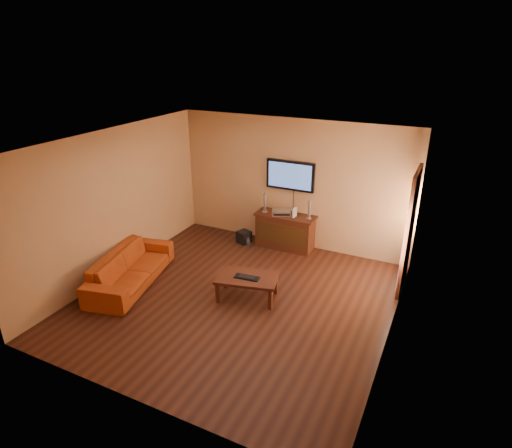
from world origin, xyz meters
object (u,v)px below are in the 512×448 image
Objects in this scene: speaker_right at (309,211)px; keyboard at (247,277)px; game_console at (295,212)px; bottle at (248,242)px; television at (290,175)px; speaker_left at (265,204)px; media_console at (285,231)px; sofa at (130,263)px; av_receiver at (281,212)px; subwoofer at (244,237)px; coffee_table at (247,279)px.

speaker_right is 0.87× the size of keyboard.
speaker_right is 1.94× the size of game_console.
speaker_right is 1.74× the size of bottle.
speaker_left is at bearing -153.14° from television.
sofa is (-1.96, -2.58, 0.03)m from media_console.
av_receiver is 1.49× the size of subwoofer.
speaker_left is at bearing 106.84° from coffee_table.
keyboard is at bearing -98.32° from speaker_right.
coffee_table is at bearing -84.94° from game_console.
television is 1.71m from subwoofer.
sofa is 2.19m from keyboard.
bottle is (-0.72, -0.52, -1.44)m from television.
game_console reaches higher than media_console.
television is 2.60m from coffee_table.
av_receiver is at bearing 25.87° from bottle.
coffee_table is (0.17, -2.11, -0.01)m from media_console.
television reaches higher than media_console.
subwoofer is 0.59× the size of keyboard.
speaker_right reaches higher than game_console.
television is 2.69× the size of av_receiver.
speaker_left is at bearing -176.07° from media_console.
subwoofer is (-0.90, -0.37, -1.41)m from television.
game_console is 0.76× the size of subwoofer.
av_receiver is 0.88× the size of keyboard.
speaker_right is (0.51, 0.02, 0.54)m from media_console.
subwoofer is at bearing -172.68° from speaker_right.
coffee_table is at bearing -85.38° from media_console.
television is 0.79m from av_receiver.
media_console is 0.62× the size of sofa.
television is at bearing 94.57° from keyboard.
game_console is (0.21, -0.22, -0.70)m from television.
sofa is 3.00m from speaker_left.
bottle is (-1.22, -0.33, -0.82)m from speaker_right.
game_console is (0.67, 0.01, -0.09)m from speaker_left.
keyboard reaches higher than bottle.
keyboard is at bearing -40.62° from subwoofer.
coffee_table is at bearing 112.52° from keyboard.
subwoofer is (1.06, 2.41, -0.27)m from sofa.
subwoofer is 2.29m from keyboard.
game_console is at bearing 28.12° from subwoofer.
game_console is 0.89× the size of bottle.
av_receiver is at bearing -175.67° from game_console.
television is (0.00, 0.20, 1.17)m from media_console.
television is 4.02× the size of subwoofer.
television is 2.38× the size of keyboard.
coffee_table is at bearing -63.69° from bottle.
game_console is (0.21, -0.02, 0.47)m from media_console.
television reaches higher than av_receiver.
keyboard is (0.90, -1.84, 0.33)m from bottle.
keyboard is at bearing -73.04° from speaker_left.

